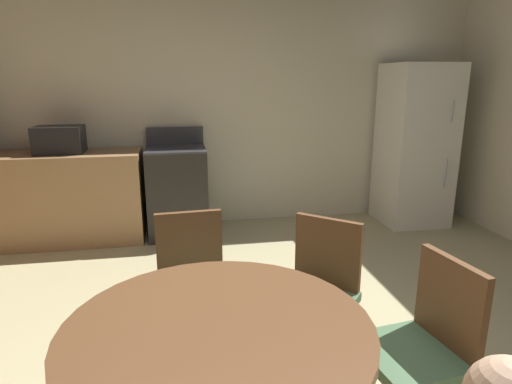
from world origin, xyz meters
The scene contains 9 objects.
wall_back centered at (0.00, 2.97, 1.35)m, with size 6.03×0.12×2.70m, color beige.
kitchen_counter centered at (-1.77, 2.57, 0.45)m, with size 1.89×0.60×0.90m, color #9E754C.
oven_range centered at (-0.48, 2.57, 0.47)m, with size 0.60×0.60×1.10m.
refrigerator centered at (2.14, 2.52, 0.88)m, with size 0.68×0.68×1.76m.
microwave centered at (-1.57, 2.57, 1.03)m, with size 0.44×0.32×0.26m, color black.
dining_table centered at (-0.34, -0.51, 0.60)m, with size 1.11×1.11×0.76m.
chair_east centered at (0.56, -0.38, 0.50)m, with size 0.45×0.45×0.87m.
chair_northeast centered at (0.26, 0.17, 0.50)m, with size 0.56×0.56×0.87m.
chair_north centered at (-0.40, 0.40, 0.50)m, with size 0.43×0.43×0.87m.
Camera 1 is at (-0.45, -1.87, 1.61)m, focal length 30.45 mm.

